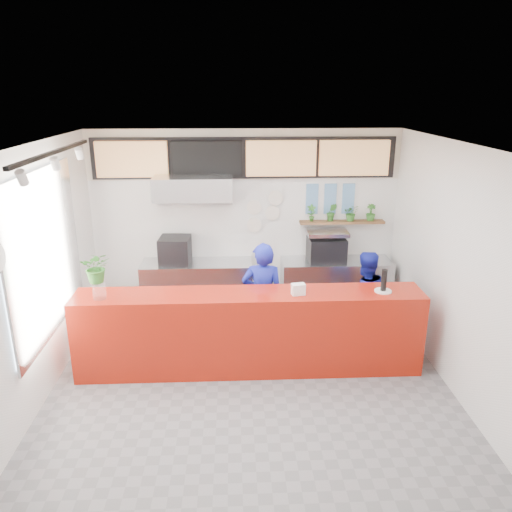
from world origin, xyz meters
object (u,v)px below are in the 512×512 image
(panini_oven, at_px, (175,250))
(staff_right, at_px, (364,299))
(staff_center, at_px, (263,298))
(pepper_mill, at_px, (384,280))
(espresso_machine, at_px, (326,249))
(service_counter, at_px, (249,332))

(panini_oven, bearing_deg, staff_right, -19.42)
(staff_center, xyz_separation_m, pepper_mill, (1.52, -0.54, 0.45))
(panini_oven, relative_size, pepper_mill, 1.66)
(staff_center, distance_m, pepper_mill, 1.68)
(espresso_machine, height_order, staff_right, staff_right)
(staff_right, height_order, pepper_mill, staff_right)
(espresso_machine, bearing_deg, pepper_mill, -80.28)
(espresso_machine, distance_m, staff_center, 1.73)
(panini_oven, height_order, espresso_machine, panini_oven)
(service_counter, height_order, espresso_machine, espresso_machine)
(espresso_machine, xyz_separation_m, pepper_mill, (0.40, -1.83, 0.17))
(pepper_mill, bearing_deg, staff_right, 95.82)
(staff_right, relative_size, pepper_mill, 4.99)
(service_counter, xyz_separation_m, panini_oven, (-1.14, 1.80, 0.57))
(service_counter, bearing_deg, espresso_machine, 53.69)
(staff_center, xyz_separation_m, staff_right, (1.46, 0.10, -0.09))
(panini_oven, xyz_separation_m, pepper_mill, (2.87, -1.83, 0.14))
(service_counter, relative_size, panini_oven, 9.41)
(service_counter, relative_size, staff_right, 3.14)
(espresso_machine, bearing_deg, staff_center, -133.73)
(service_counter, height_order, pepper_mill, pepper_mill)
(service_counter, bearing_deg, pepper_mill, -0.92)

